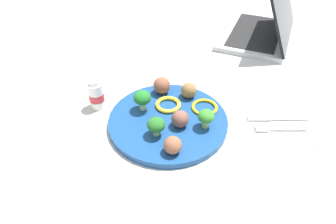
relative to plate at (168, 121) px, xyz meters
name	(u,v)px	position (x,y,z in m)	size (l,w,h in m)	color
ground_plane	(168,124)	(0.00, 0.00, -0.01)	(4.00, 4.00, 0.00)	#B2B2AD
plate	(168,121)	(0.00, 0.00, 0.00)	(0.28, 0.28, 0.02)	navy
broccoli_floret_near_rim	(206,117)	(-0.09, 0.02, 0.04)	(0.04, 0.04, 0.05)	#A4BE6E
broccoli_floret_mid_right	(156,125)	(0.02, 0.06, 0.04)	(0.04, 0.04, 0.04)	#8EBA7F
broccoli_floret_back_left	(142,98)	(0.06, -0.03, 0.04)	(0.04, 0.04, 0.05)	#ABC982
meatball_mid_left	(180,119)	(-0.03, 0.02, 0.03)	(0.04, 0.04, 0.04)	brown
meatball_back_left	(189,90)	(-0.04, -0.09, 0.03)	(0.04, 0.04, 0.04)	brown
meatball_center	(173,145)	(-0.02, 0.10, 0.03)	(0.04, 0.04, 0.04)	brown
meatball_mid_right	(162,86)	(0.03, -0.10, 0.03)	(0.04, 0.04, 0.04)	brown
pepper_ring_front_right	(205,107)	(-0.08, -0.05, 0.01)	(0.06, 0.06, 0.01)	yellow
pepper_ring_far_rim	(168,105)	(0.01, -0.05, 0.01)	(0.06, 0.06, 0.01)	yellow
napkin	(279,124)	(-0.26, -0.03, -0.01)	(0.17, 0.12, 0.01)	white
fork	(278,128)	(-0.25, -0.01, 0.00)	(0.12, 0.03, 0.01)	silver
knife	(275,118)	(-0.25, -0.05, 0.00)	(0.15, 0.03, 0.01)	silver
yogurt_bottle	(96,95)	(0.18, -0.04, 0.03)	(0.04, 0.04, 0.08)	white
laptop	(263,27)	(-0.26, -0.49, 0.03)	(0.30, 0.36, 0.20)	#B5B5B5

